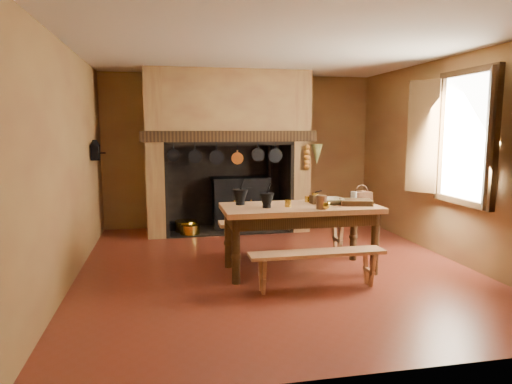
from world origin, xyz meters
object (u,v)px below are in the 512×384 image
(coffee_grinder, at_px, (315,199))
(mixing_bowl, at_px, (331,201))
(wicker_basket, at_px, (361,196))
(work_table, at_px, (300,216))
(bench_front, at_px, (317,261))
(iron_range, at_px, (241,202))

(coffee_grinder, relative_size, mixing_bowl, 0.56)
(wicker_basket, bearing_deg, mixing_bowl, -176.75)
(work_table, height_order, mixing_bowl, mixing_bowl)
(work_table, relative_size, wicker_basket, 7.50)
(work_table, distance_m, bench_front, 0.79)
(iron_range, distance_m, bench_front, 3.39)
(iron_range, distance_m, wicker_basket, 2.86)
(coffee_grinder, bearing_deg, wicker_basket, -4.88)
(iron_range, xyz_separation_m, mixing_bowl, (0.75, -2.65, 0.41))
(mixing_bowl, xyz_separation_m, wicker_basket, (0.46, 0.10, 0.04))
(mixing_bowl, bearing_deg, bench_front, -120.48)
(iron_range, bearing_deg, coffee_grinder, -78.05)
(bench_front, relative_size, wicker_basket, 5.96)
(coffee_grinder, distance_m, wicker_basket, 0.66)
(work_table, xyz_separation_m, coffee_grinder, (0.23, 0.10, 0.20))
(work_table, bearing_deg, bench_front, -90.00)
(mixing_bowl, bearing_deg, iron_range, 105.73)
(mixing_bowl, bearing_deg, work_table, -174.70)
(bench_front, relative_size, mixing_bowl, 5.10)
(iron_range, xyz_separation_m, wicker_basket, (1.20, -2.55, 0.44))
(bench_front, xyz_separation_m, mixing_bowl, (0.43, 0.73, 0.56))
(bench_front, bearing_deg, wicker_basket, 42.87)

